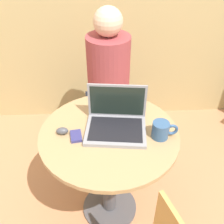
{
  "coord_description": "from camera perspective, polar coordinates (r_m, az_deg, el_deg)",
  "views": [
    {
      "loc": [
        -0.03,
        -1.07,
        1.67
      ],
      "look_at": [
        0.02,
        0.05,
        0.82
      ],
      "focal_mm": 42.0,
      "sensor_mm": 36.0,
      "label": 1
    }
  ],
  "objects": [
    {
      "name": "ground_plane",
      "position": [
        1.98,
        -0.49,
        -20.04
      ],
      "size": [
        12.0,
        12.0,
        0.0
      ],
      "primitive_type": "plane",
      "color": "tan"
    },
    {
      "name": "round_table",
      "position": [
        1.56,
        -0.59,
        -9.33
      ],
      "size": [
        0.77,
        0.77,
        0.72
      ],
      "color": "#4C4C51",
      "rests_on": "ground_plane"
    },
    {
      "name": "laptop",
      "position": [
        1.43,
        0.91,
        -2.02
      ],
      "size": [
        0.35,
        0.29,
        0.23
      ],
      "color": "gray",
      "rests_on": "round_table"
    },
    {
      "name": "cell_phone",
      "position": [
        1.41,
        -7.84,
        -5.21
      ],
      "size": [
        0.07,
        0.1,
        0.02
      ],
      "color": "navy",
      "rests_on": "round_table"
    },
    {
      "name": "computer_mouse",
      "position": [
        1.43,
        -10.8,
        -4.16
      ],
      "size": [
        0.07,
        0.04,
        0.04
      ],
      "color": "#4C4C51",
      "rests_on": "round_table"
    },
    {
      "name": "coffee_cup",
      "position": [
        1.4,
        10.72,
        -3.87
      ],
      "size": [
        0.14,
        0.09,
        0.09
      ],
      "color": "#335684",
      "rests_on": "round_table"
    },
    {
      "name": "person_seated",
      "position": [
        2.05,
        -0.99,
        3.11
      ],
      "size": [
        0.36,
        0.49,
        1.22
      ],
      "color": "#3D4766",
      "rests_on": "ground_plane"
    }
  ]
}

